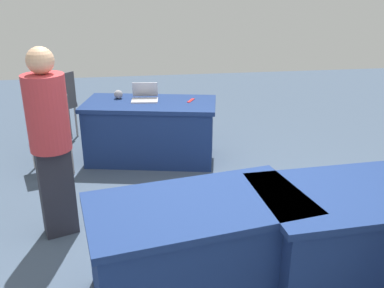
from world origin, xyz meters
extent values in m
plane|color=#3D4C60|center=(0.00, 0.00, 0.00)|extent=(14.40, 14.40, 0.00)
cube|color=navy|center=(0.39, -2.12, 0.72)|extent=(1.73, 1.11, 0.05)
cube|color=navy|center=(0.39, -2.12, 0.35)|extent=(1.66, 1.06, 0.70)
cube|color=navy|center=(0.22, 0.43, 0.72)|extent=(1.59, 1.03, 0.05)
cube|color=navy|center=(0.22, 0.43, 0.35)|extent=(1.53, 0.99, 0.70)
cube|color=navy|center=(-1.13, 0.41, 0.72)|extent=(1.88, 0.95, 0.05)
cube|color=navy|center=(-1.13, 0.41, 0.35)|extent=(1.80, 0.91, 0.70)
cylinder|color=#9E9993|center=(1.95, -3.05, 0.22)|extent=(0.03, 0.03, 0.45)
cylinder|color=#9E9993|center=(1.71, -3.34, 0.22)|extent=(0.03, 0.03, 0.45)
cylinder|color=#9E9993|center=(1.66, -2.81, 0.22)|extent=(0.03, 0.03, 0.45)
cylinder|color=#9E9993|center=(1.42, -3.10, 0.22)|extent=(0.03, 0.03, 0.45)
cube|color=#47474C|center=(1.68, -3.08, 0.48)|extent=(0.62, 0.62, 0.06)
cube|color=#47474C|center=(1.53, -2.95, 0.73)|extent=(0.30, 0.35, 0.45)
cylinder|color=#9E9993|center=(1.70, -1.67, 0.22)|extent=(0.03, 0.03, 0.45)
cylinder|color=#9E9993|center=(1.81, -2.03, 0.22)|extent=(0.03, 0.03, 0.45)
cylinder|color=#9E9993|center=(1.33, -1.78, 0.22)|extent=(0.03, 0.03, 0.45)
cylinder|color=#9E9993|center=(1.45, -2.14, 0.22)|extent=(0.03, 0.03, 0.45)
cube|color=#47474C|center=(1.57, -1.91, 0.48)|extent=(0.55, 0.55, 0.06)
cube|color=#47474C|center=(1.38, -1.97, 0.73)|extent=(0.16, 0.41, 0.45)
cube|color=#26262D|center=(1.30, -0.55, 0.40)|extent=(0.32, 0.26, 0.80)
cylinder|color=#B23338|center=(1.30, -0.55, 1.12)|extent=(0.43, 0.43, 0.64)
sphere|color=tan|center=(1.30, -0.55, 1.55)|extent=(0.22, 0.22, 0.22)
cube|color=silver|center=(0.45, -2.17, 0.75)|extent=(0.34, 0.25, 0.02)
cube|color=#B7B7BC|center=(0.44, -2.32, 0.86)|extent=(0.32, 0.11, 0.19)
sphere|color=gray|center=(0.77, -2.34, 0.80)|extent=(0.11, 0.11, 0.11)
cube|color=red|center=(-0.11, -2.10, 0.75)|extent=(0.12, 0.18, 0.01)
camera|label=1|loc=(0.63, 2.86, 2.12)|focal=39.36mm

